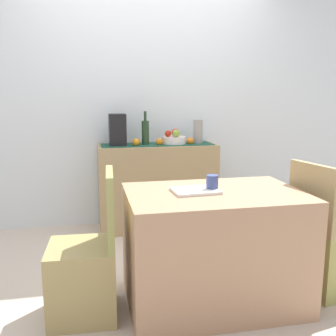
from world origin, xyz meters
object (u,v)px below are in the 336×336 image
Objects in this scene: sideboard_console at (157,187)px; coffee_maker at (117,130)px; fruit_bowl at (174,140)px; ceramic_vase at (198,132)px; chair_near_window at (85,274)px; wine_bottle at (145,132)px; chair_by_corner at (326,252)px; open_book at (195,191)px; coffee_cup at (212,183)px; dining_table at (214,247)px.

coffee_maker is (-0.39, 0.00, 0.58)m from sideboard_console.
fruit_bowl is 0.26m from ceramic_vase.
sideboard_console is 1.66m from chair_near_window.
wine_bottle reaches higher than chair_by_corner.
sideboard_console is at bearing 64.40° from chair_near_window.
open_book is (0.37, -1.48, -0.26)m from coffee_maker.
fruit_bowl is 0.26× the size of chair_near_window.
fruit_bowl is at bearing 59.26° from chair_near_window.
sideboard_console is 11.33× the size of coffee_cup.
ceramic_vase reaches higher than chair_near_window.
coffee_maker is 0.81m from ceramic_vase.
wine_bottle is 1.95m from chair_by_corner.
chair_by_corner reaches higher than coffee_cup.
wine_bottle is 0.53m from ceramic_vase.
fruit_bowl is at bearing 0.00° from coffee_maker.
sideboard_console is 3.55× the size of wine_bottle.
chair_near_window reaches higher than coffee_cup.
ceramic_vase is 0.26× the size of chair_by_corner.
coffee_maker is 0.34× the size of chair_near_window.
coffee_maker is 0.28× the size of dining_table.
chair_near_window is (-0.80, -0.02, -0.53)m from coffee_cup.
ceramic_vase is 0.85× the size of open_book.
chair_near_window is at bearing -120.74° from fruit_bowl.
chair_near_window is at bearing -111.85° from wine_bottle.
fruit_bowl is at bearing 116.49° from chair_by_corner.
chair_by_corner is at bearing -63.51° from fruit_bowl.
chair_near_window reaches higher than dining_table.
open_book is at bearing -106.59° from ceramic_vase.
sideboard_console is 4.88× the size of ceramic_vase.
dining_table is (0.49, -1.49, -0.64)m from coffee_maker.
dining_table is at bearing -86.13° from sideboard_console.
fruit_bowl is at bearing 0.00° from sideboard_console.
coffee_cup is (-0.08, -1.47, -0.10)m from fruit_bowl.
coffee_cup is 0.11× the size of chair_near_window.
ceramic_vase is (0.53, 0.00, -0.01)m from wine_bottle.
open_book is 0.12m from coffee_cup.
sideboard_console is 1.29× the size of chair_by_corner.
chair_near_window is (-0.72, -1.49, -0.16)m from sideboard_console.
coffee_maker is 1.69m from dining_table.
coffee_maker is 2.98× the size of coffee_cup.
fruit_bowl reaches higher than sideboard_console.
dining_table is (0.10, -1.49, -0.06)m from sideboard_console.
chair_near_window is (-0.60, -1.49, -0.71)m from wine_bottle.
open_book is at bearing 178.82° from chair_by_corner.
coffee_maker reaches higher than open_book.
coffee_cup is 0.96m from chair_near_window.
coffee_cup is at bearing -86.55° from sideboard_console.
fruit_bowl reaches higher than open_book.
fruit_bowl is at bearing 0.00° from wine_bottle.
coffee_cup is at bearing 178.40° from chair_by_corner.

